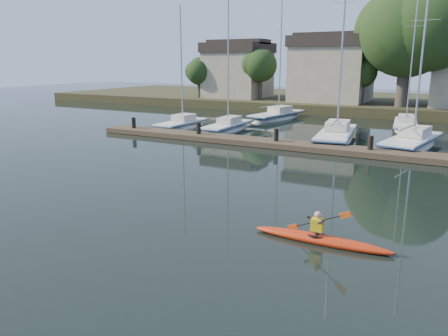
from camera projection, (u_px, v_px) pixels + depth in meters
The scene contains 10 objects.
ground at pixel (206, 220), 15.49m from camera, with size 160.00×160.00×0.00m, color black.
kayak at pixel (321, 238), 13.53m from camera, with size 4.41×0.90×1.41m.
dock at pixel (320, 148), 27.37m from camera, with size 34.00×2.00×1.80m.
sailboat_0 at pixel (182, 130), 36.91m from camera, with size 2.01×6.97×11.04m.
sailboat_1 at pixel (227, 132), 35.58m from camera, with size 2.11×7.79×12.67m.
sailboat_2 at pixel (336, 143), 31.27m from camera, with size 3.54×9.90×16.03m.
sailboat_3 at pixel (411, 150), 28.68m from camera, with size 3.69×8.84×13.83m.
sailboat_5 at pixel (277, 121), 42.68m from camera, with size 3.62×9.26×14.95m.
sailboat_6 at pixel (405, 130), 36.70m from camera, with size 2.82×9.01×14.09m.
shore at pixel (405, 82), 48.30m from camera, with size 90.00×25.25×12.75m.
Camera 1 is at (7.59, -12.50, 5.49)m, focal length 35.00 mm.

